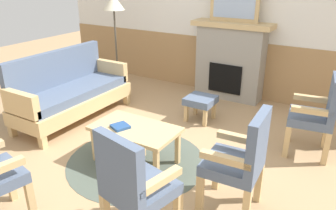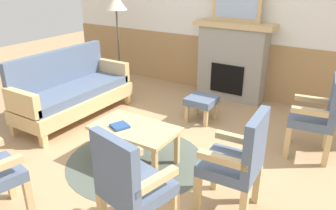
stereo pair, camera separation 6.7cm
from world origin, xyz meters
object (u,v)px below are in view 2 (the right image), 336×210
fireplace (232,60)px  couch (72,92)px  armchair_front_left (130,183)px  book_on_table (120,126)px  armchair_by_window_left (319,113)px  footstool (202,102)px  coffee_table (135,131)px  floor_lamp_by_couch (116,9)px  armchair_near_fireplace (239,159)px  framed_picture (237,4)px

fireplace → couch: (-1.65, -2.01, -0.26)m
armchair_front_left → book_on_table: bearing=134.0°
armchair_by_window_left → footstool: bearing=174.3°
couch → coffee_table: bearing=-18.0°
coffee_table → book_on_table: bearing=-144.3°
footstool → floor_lamp_by_couch: bearing=169.0°
coffee_table → footstool: bearing=84.9°
couch → armchair_near_fireplace: (2.80, -0.67, 0.14)m
fireplace → couch: size_ratio=0.72×
fireplace → footstool: fireplace is taller
armchair_by_window_left → armchair_front_left: (-1.00, -2.19, 0.00)m
book_on_table → floor_lamp_by_couch: floor_lamp_by_couch is taller
coffee_table → book_on_table: size_ratio=5.43×
armchair_near_fireplace → coffee_table: bearing=172.1°
armchair_near_fireplace → armchair_front_left: same height
armchair_front_left → fireplace: bearing=99.5°
framed_picture → armchair_by_window_left: size_ratio=0.82×
footstool → armchair_by_window_left: bearing=-5.7°
fireplace → book_on_table: fireplace is taller
fireplace → armchair_by_window_left: bearing=-38.7°
framed_picture → footstool: bearing=-89.6°
fireplace → armchair_front_left: bearing=-80.5°
coffee_table → footstool: 1.41m
framed_picture → armchair_by_window_left: framed_picture is taller
framed_picture → coffee_table: (-0.12, -2.51, -1.17)m
framed_picture → armchair_near_fireplace: size_ratio=0.82×
book_on_table → footstool: book_on_table is taller
framed_picture → armchair_front_left: 3.65m
fireplace → armchair_near_fireplace: fireplace is taller
armchair_near_fireplace → armchair_by_window_left: 1.48m
coffee_table → book_on_table: 0.18m
armchair_front_left → floor_lamp_by_couch: floor_lamp_by_couch is taller
fireplace → armchair_front_left: size_ratio=1.33×
coffee_table → floor_lamp_by_couch: bearing=133.9°
couch → armchair_front_left: size_ratio=1.84×
footstool → armchair_front_left: size_ratio=0.41×
armchair_by_window_left → floor_lamp_by_couch: floor_lamp_by_couch is taller
fireplace → footstool: 1.17m
armchair_by_window_left → floor_lamp_by_couch: 3.53m
coffee_table → armchair_by_window_left: (1.69, 1.25, 0.15)m
framed_picture → armchair_front_left: bearing=-80.5°
armchair_front_left → couch: bearing=147.0°
couch → floor_lamp_by_couch: (-0.16, 1.26, 1.05)m
couch → floor_lamp_by_couch: size_ratio=1.07×
book_on_table → footstool: bearing=80.3°
fireplace → coffee_table: (-0.12, -2.51, -0.27)m
coffee_table → fireplace: bearing=87.3°
fireplace → couch: bearing=-129.3°
armchair_by_window_left → armchair_near_fireplace: bearing=-106.3°
armchair_near_fireplace → footstool: bearing=126.1°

